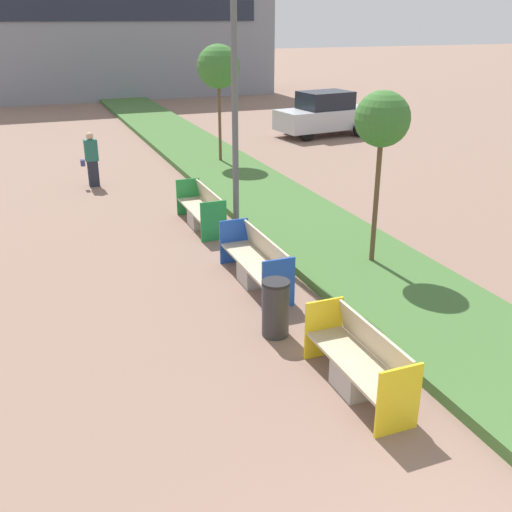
# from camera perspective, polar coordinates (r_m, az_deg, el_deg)

# --- Properties ---
(planter_grass_strip) EXTENTS (2.80, 120.00, 0.18)m
(planter_grass_strip) POSITION_cam_1_polar(r_m,az_deg,el_deg) (15.93, 2.30, 4.55)
(planter_grass_strip) COLOR #426B33
(planter_grass_strip) RESTS_ON ground
(building_backdrop) EXTENTS (18.35, 6.35, 9.34)m
(building_backdrop) POSITION_cam_1_polar(r_m,az_deg,el_deg) (41.34, -12.71, 21.20)
(building_backdrop) COLOR gray
(building_backdrop) RESTS_ON ground
(bench_yellow_frame) EXTENTS (0.65, 2.01, 0.94)m
(bench_yellow_frame) POSITION_cam_1_polar(r_m,az_deg,el_deg) (8.47, 9.79, -10.34)
(bench_yellow_frame) COLOR #ADA8A0
(bench_yellow_frame) RESTS_ON ground
(bench_blue_frame) EXTENTS (0.65, 2.36, 0.94)m
(bench_blue_frame) POSITION_cam_1_polar(r_m,az_deg,el_deg) (11.54, 0.02, -0.85)
(bench_blue_frame) COLOR #ADA8A0
(bench_blue_frame) RESTS_ON ground
(bench_green_frame) EXTENTS (0.65, 2.20, 0.94)m
(bench_green_frame) POSITION_cam_1_polar(r_m,az_deg,el_deg) (14.78, -5.19, 4.22)
(bench_green_frame) COLOR #ADA8A0
(bench_green_frame) RESTS_ON ground
(litter_bin) EXTENTS (0.46, 0.46, 0.95)m
(litter_bin) POSITION_cam_1_polar(r_m,az_deg,el_deg) (9.64, 1.87, -4.99)
(litter_bin) COLOR #2D2D30
(litter_bin) RESTS_ON ground
(street_lamp_post) EXTENTS (0.24, 0.44, 8.20)m
(street_lamp_post) POSITION_cam_1_polar(r_m,az_deg,el_deg) (13.51, -2.12, 20.40)
(street_lamp_post) COLOR #56595B
(street_lamp_post) RESTS_ON ground
(sapling_tree_near) EXTENTS (1.06, 1.06, 3.57)m
(sapling_tree_near) POSITION_cam_1_polar(r_m,az_deg,el_deg) (11.77, 11.93, 12.48)
(sapling_tree_near) COLOR brown
(sapling_tree_near) RESTS_ON ground
(sapling_tree_far) EXTENTS (1.42, 1.42, 4.00)m
(sapling_tree_far) POSITION_cam_1_polar(r_m,az_deg,el_deg) (20.62, -3.59, 17.53)
(sapling_tree_far) COLOR brown
(sapling_tree_far) RESTS_ON ground
(pedestrian_walking) EXTENTS (0.53, 0.24, 1.64)m
(pedestrian_walking) POSITION_cam_1_polar(r_m,az_deg,el_deg) (18.86, -15.38, 8.86)
(pedestrian_walking) COLOR #232633
(pedestrian_walking) RESTS_ON ground
(parked_car_distant) EXTENTS (4.39, 2.28, 1.86)m
(parked_car_distant) POSITION_cam_1_polar(r_m,az_deg,el_deg) (26.57, 6.57, 13.28)
(parked_car_distant) COLOR #B7BABF
(parked_car_distant) RESTS_ON ground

